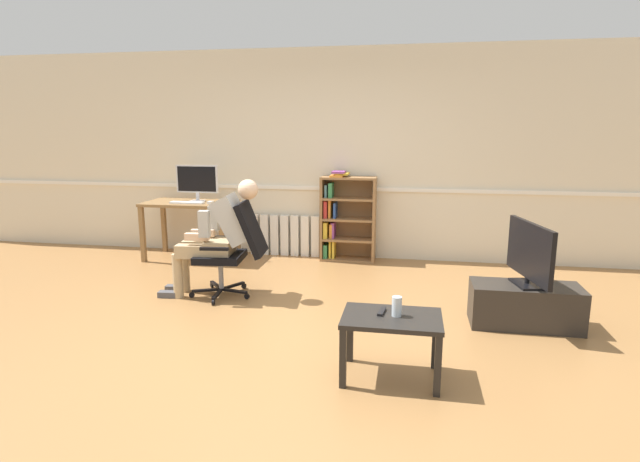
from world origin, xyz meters
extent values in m
plane|color=olive|center=(0.00, 0.00, 0.00)|extent=(18.00, 18.00, 0.00)
cube|color=beige|center=(0.00, 2.65, 1.35)|extent=(12.00, 0.10, 2.70)
cube|color=white|center=(0.00, 2.58, 0.92)|extent=(12.00, 0.03, 0.05)
cube|color=olive|center=(-2.34, 1.86, 0.36)|extent=(0.06, 0.06, 0.72)
cube|color=olive|center=(-1.27, 1.86, 0.36)|extent=(0.06, 0.06, 0.72)
cube|color=olive|center=(-1.27, 2.44, 0.36)|extent=(0.06, 0.06, 0.72)
cube|color=olive|center=(-2.34, 2.44, 0.36)|extent=(0.06, 0.06, 0.72)
cube|color=olive|center=(-1.81, 2.15, 0.74)|extent=(1.15, 0.66, 0.04)
cube|color=silver|center=(-1.73, 2.21, 0.76)|extent=(0.18, 0.14, 0.01)
cube|color=silver|center=(-1.73, 2.23, 0.82)|extent=(0.04, 0.02, 0.10)
cube|color=silver|center=(-1.73, 2.23, 1.05)|extent=(0.57, 0.02, 0.36)
cube|color=black|center=(-1.73, 2.22, 1.05)|extent=(0.52, 0.00, 0.32)
cube|color=white|center=(-1.78, 2.01, 0.77)|extent=(0.43, 0.12, 0.02)
cube|color=white|center=(-1.48, 2.03, 0.77)|extent=(0.06, 0.10, 0.03)
cube|color=olive|center=(-0.10, 2.42, 0.54)|extent=(0.03, 0.28, 1.09)
cube|color=olive|center=(0.57, 2.42, 0.54)|extent=(0.03, 0.28, 1.09)
cube|color=olive|center=(0.23, 2.56, 0.54)|extent=(0.67, 0.02, 1.09)
cube|color=olive|center=(0.23, 2.42, 0.01)|extent=(0.64, 0.28, 0.03)
cube|color=olive|center=(0.23, 2.42, 0.28)|extent=(0.64, 0.28, 0.03)
cube|color=olive|center=(0.23, 2.42, 0.54)|extent=(0.64, 0.28, 0.03)
cube|color=olive|center=(0.23, 2.42, 0.81)|extent=(0.64, 0.28, 0.03)
cube|color=olive|center=(0.23, 2.42, 1.08)|extent=(0.64, 0.28, 0.03)
cube|color=#38844C|center=(-0.05, 2.41, 0.12)|extent=(0.05, 0.19, 0.18)
cube|color=gold|center=(-0.05, 2.40, 0.40)|extent=(0.05, 0.19, 0.21)
cube|color=red|center=(-0.05, 2.41, 0.67)|extent=(0.04, 0.19, 0.22)
cube|color=#6699A3|center=(-0.05, 2.43, 0.90)|extent=(0.03, 0.19, 0.16)
cube|color=gold|center=(0.01, 2.42, 0.15)|extent=(0.03, 0.19, 0.24)
cube|color=orange|center=(0.02, 2.42, 0.39)|extent=(0.04, 0.19, 0.18)
cube|color=orange|center=(0.00, 2.43, 0.68)|extent=(0.03, 0.19, 0.24)
cube|color=#38844C|center=(0.01, 2.41, 0.92)|extent=(0.05, 0.19, 0.19)
cube|color=gold|center=(0.05, 2.42, 0.14)|extent=(0.03, 0.19, 0.23)
cube|color=#89428E|center=(0.04, 2.43, 0.40)|extent=(0.04, 0.19, 0.20)
cube|color=#2D519E|center=(0.06, 2.43, 0.66)|extent=(0.03, 0.19, 0.20)
cube|color=orange|center=(0.09, 2.40, 1.10)|extent=(0.16, 0.22, 0.02)
cube|color=gold|center=(0.15, 2.44, 1.13)|extent=(0.16, 0.22, 0.02)
cube|color=#89428E|center=(0.11, 2.42, 1.15)|extent=(0.16, 0.22, 0.02)
cube|color=white|center=(-1.06, 2.54, 0.27)|extent=(0.11, 0.08, 0.55)
cube|color=white|center=(-0.92, 2.54, 0.27)|extent=(0.11, 0.08, 0.55)
cube|color=white|center=(-0.78, 2.54, 0.27)|extent=(0.11, 0.08, 0.55)
cube|color=white|center=(-0.64, 2.54, 0.27)|extent=(0.11, 0.08, 0.55)
cube|color=white|center=(-0.50, 2.54, 0.27)|extent=(0.11, 0.08, 0.55)
cube|color=white|center=(-0.36, 2.54, 0.27)|extent=(0.11, 0.08, 0.55)
cube|color=white|center=(-0.22, 2.54, 0.27)|extent=(0.11, 0.08, 0.55)
cube|color=black|center=(-0.85, 0.62, 0.07)|extent=(0.07, 0.30, 0.02)
cylinder|color=black|center=(-0.84, 0.47, 0.03)|extent=(0.03, 0.06, 0.06)
cube|color=black|center=(-0.72, 0.74, 0.07)|extent=(0.30, 0.10, 0.02)
cylinder|color=black|center=(-0.58, 0.71, 0.03)|extent=(0.06, 0.03, 0.06)
cube|color=black|center=(-0.79, 0.90, 0.07)|extent=(0.18, 0.28, 0.02)
cylinder|color=black|center=(-0.72, 1.03, 0.03)|extent=(0.05, 0.06, 0.06)
cube|color=black|center=(-0.97, 0.88, 0.07)|extent=(0.23, 0.25, 0.02)
cylinder|color=black|center=(-1.07, 1.00, 0.03)|extent=(0.05, 0.06, 0.06)
cube|color=black|center=(-1.01, 0.71, 0.07)|extent=(0.29, 0.15, 0.02)
cylinder|color=black|center=(-1.14, 0.65, 0.03)|extent=(0.06, 0.04, 0.06)
cylinder|color=gray|center=(-0.87, 0.77, 0.23)|extent=(0.05, 0.05, 0.30)
cube|color=black|center=(-0.87, 0.77, 0.41)|extent=(0.50, 0.50, 0.07)
cube|color=black|center=(-0.54, 0.81, 0.71)|extent=(0.30, 0.46, 0.54)
cube|color=black|center=(-0.87, 1.03, 0.56)|extent=(0.28, 0.07, 0.03)
cube|color=black|center=(-0.82, 0.52, 0.56)|extent=(0.28, 0.07, 0.03)
cube|color=tan|center=(-0.87, 0.77, 0.52)|extent=(0.29, 0.36, 0.14)
cube|color=#B2B2AD|center=(-0.72, 0.79, 0.80)|extent=(0.43, 0.38, 0.52)
sphere|color=beige|center=(-0.56, 0.80, 1.10)|extent=(0.20, 0.20, 0.20)
cube|color=white|center=(-1.15, 0.75, 0.62)|extent=(0.15, 0.05, 0.02)
cube|color=tan|center=(-1.09, 0.85, 0.49)|extent=(0.43, 0.17, 0.13)
cylinder|color=tan|center=(-1.29, 0.83, 0.23)|extent=(0.10, 0.10, 0.46)
cube|color=#4C4C51|center=(-1.39, 0.82, 0.03)|extent=(0.23, 0.11, 0.06)
cube|color=tan|center=(-1.07, 0.65, 0.49)|extent=(0.43, 0.17, 0.13)
cylinder|color=tan|center=(-1.27, 0.63, 0.23)|extent=(0.10, 0.10, 0.46)
cube|color=#4C4C51|center=(-1.37, 0.62, 0.03)|extent=(0.23, 0.11, 0.06)
cube|color=#B2B2AD|center=(-0.98, 0.92, 0.78)|extent=(0.11, 0.09, 0.26)
cube|color=beige|center=(-1.08, 0.85, 0.64)|extent=(0.25, 0.09, 0.07)
cube|color=#B2B2AD|center=(-0.95, 0.60, 0.78)|extent=(0.11, 0.09, 0.26)
cube|color=beige|center=(-1.06, 0.66, 0.64)|extent=(0.25, 0.09, 0.07)
cube|color=#2D2823|center=(2.03, 0.47, 0.18)|extent=(0.92, 0.40, 0.37)
cube|color=black|center=(2.03, 0.47, 0.38)|extent=(0.26, 0.36, 0.02)
cylinder|color=black|center=(2.03, 0.47, 0.41)|extent=(0.04, 0.04, 0.05)
cube|color=black|center=(2.03, 0.47, 0.68)|extent=(0.21, 0.80, 0.48)
cube|color=#B7D1F9|center=(2.05, 0.48, 0.68)|extent=(0.16, 0.74, 0.44)
cube|color=black|center=(0.62, -0.87, 0.21)|extent=(0.04, 0.04, 0.41)
cube|color=black|center=(1.23, -0.87, 0.21)|extent=(0.04, 0.04, 0.41)
cube|color=black|center=(1.23, -0.48, 0.21)|extent=(0.04, 0.04, 0.41)
cube|color=black|center=(0.62, -0.48, 0.21)|extent=(0.04, 0.04, 0.41)
cube|color=black|center=(0.92, -0.67, 0.43)|extent=(0.67, 0.46, 0.03)
cylinder|color=silver|center=(0.95, -0.66, 0.51)|extent=(0.07, 0.07, 0.14)
cube|color=black|center=(0.85, -0.62, 0.45)|extent=(0.05, 0.15, 0.02)
camera|label=1|loc=(1.02, -3.93, 1.69)|focal=28.28mm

